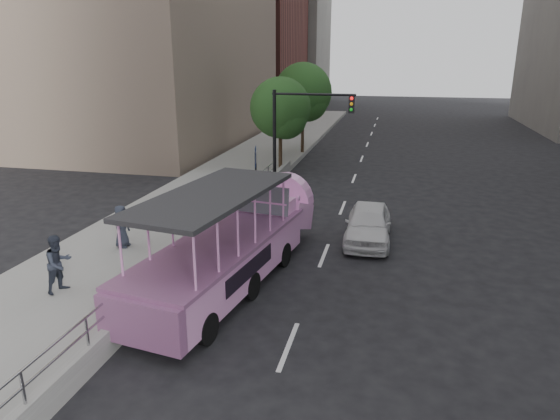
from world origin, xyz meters
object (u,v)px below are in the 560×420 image
object	(u,v)px
street_tree_near	(282,110)
traffic_signal	(297,124)
pedestrian_mid	(59,264)
duck_boat	(235,244)
pedestrian_far	(122,226)
street_tree_far	(304,94)
car	(368,223)
parking_sign	(256,170)

from	to	relation	value
street_tree_near	traffic_signal	bearing A→B (deg)	-65.02
pedestrian_mid	traffic_signal	world-z (taller)	traffic_signal
duck_boat	pedestrian_far	world-z (taller)	duck_boat
street_tree_near	street_tree_far	xyz separation A→B (m)	(0.20, 6.00, 0.49)
car	pedestrian_mid	distance (m)	10.85
duck_boat	street_tree_near	xyz separation A→B (m)	(-1.84, 14.49, 2.64)
car	traffic_signal	xyz separation A→B (m)	(-4.12, 6.69, 2.79)
traffic_signal	street_tree_far	size ratio (longest dim) A/B	0.81
car	street_tree_near	xyz separation A→B (m)	(-5.72, 10.11, 3.11)
parking_sign	traffic_signal	bearing A→B (deg)	68.24
pedestrian_mid	pedestrian_far	bearing A→B (deg)	17.56
duck_boat	street_tree_far	xyz separation A→B (m)	(-1.64, 20.49, 3.13)
traffic_signal	street_tree_far	world-z (taller)	street_tree_far
pedestrian_far	parking_sign	xyz separation A→B (m)	(3.01, 6.80, 0.72)
car	street_tree_near	distance (m)	12.03
duck_boat	pedestrian_mid	xyz separation A→B (m)	(-4.45, -2.57, -0.02)
parking_sign	traffic_signal	distance (m)	3.89
car	pedestrian_mid	xyz separation A→B (m)	(-8.32, -6.95, 0.44)
pedestrian_mid	pedestrian_far	world-z (taller)	pedestrian_mid
car	pedestrian_mid	world-z (taller)	pedestrian_mid
traffic_signal	street_tree_near	distance (m)	3.80
car	parking_sign	xyz separation A→B (m)	(-5.41, 3.45, 1.07)
car	traffic_signal	size ratio (longest dim) A/B	0.80
car	street_tree_far	size ratio (longest dim) A/B	0.65
duck_boat	parking_sign	xyz separation A→B (m)	(-1.54, 7.82, 0.61)
duck_boat	street_tree_near	bearing A→B (deg)	97.24
car	parking_sign	world-z (taller)	parking_sign
duck_boat	pedestrian_mid	size ratio (longest dim) A/B	5.73
street_tree_near	street_tree_far	bearing A→B (deg)	88.09
pedestrian_mid	pedestrian_far	xyz separation A→B (m)	(-0.10, 3.59, -0.09)
pedestrian_far	car	bearing A→B (deg)	-71.96
car	street_tree_near	world-z (taller)	street_tree_near
parking_sign	street_tree_near	distance (m)	6.98
pedestrian_mid	street_tree_near	xyz separation A→B (m)	(2.61, 17.06, 2.67)
car	pedestrian_far	world-z (taller)	pedestrian_far
pedestrian_mid	pedestrian_far	size ratio (longest dim) A/B	1.12
traffic_signal	street_tree_near	world-z (taller)	street_tree_near
parking_sign	car	bearing A→B (deg)	-32.49
duck_boat	street_tree_far	bearing A→B (deg)	94.58
street_tree_near	street_tree_far	world-z (taller)	street_tree_far
street_tree_far	pedestrian_mid	bearing A→B (deg)	-96.94
car	traffic_signal	bearing A→B (deg)	120.87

